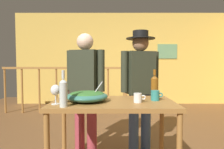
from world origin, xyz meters
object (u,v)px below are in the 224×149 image
Objects in this scene: wine_bottle_clear at (62,92)px; mug_teal at (154,95)px; stair_railing at (82,84)px; person_standing_left at (85,84)px; wine_bottle_amber at (154,86)px; person_standing_right at (139,81)px; flat_screen_tv at (81,77)px; mug_white at (137,98)px; framed_picture at (166,51)px; wine_glass at (55,91)px; tv_console at (81,96)px; salad_bowl at (86,96)px; serving_table at (112,110)px.

wine_bottle_clear is 0.92m from mug_teal.
stair_railing is 1.89× the size of person_standing_left.
person_standing_right reaches higher than wine_bottle_amber.
person_standing_right is (1.21, -2.80, 0.12)m from flat_screen_tv.
person_standing_right reaches higher than flat_screen_tv.
mug_teal is (-0.02, -0.13, -0.08)m from wine_bottle_amber.
wine_bottle_clear is 2.81× the size of mug_white.
mug_white is (-1.35, -3.79, -0.70)m from framed_picture.
framed_picture is 4.92× the size of mug_white.
person_standing_left is (0.17, 0.75, -0.01)m from wine_glass.
framed_picture reaches higher than person_standing_right.
tv_console is at bearing 101.19° from stair_railing.
framed_picture is at bearing 63.12° from wine_bottle_clear.
person_standing_left is at bearing 76.94° from wine_glass.
person_standing_left is (-0.10, 0.61, 0.06)m from salad_bowl.
salad_bowl is 0.50m from mug_white.
serving_table is at bearing -159.65° from wine_bottle_amber.
tv_console is (-2.44, -0.29, -1.27)m from framed_picture.
stair_railing is at bearing -82.08° from person_standing_right.
stair_railing is at bearing 95.09° from wine_bottle_clear.
serving_table is (-1.59, -3.72, -0.83)m from framed_picture.
salad_bowl is (0.59, -3.41, 0.03)m from flat_screen_tv.
stair_railing is 2.70m from salad_bowl.
mug_teal is (1.28, -3.36, 0.03)m from flat_screen_tv.
framed_picture is 4.51m from wine_bottle_clear.
serving_table is 0.60m from wine_glass.
mug_white reaches higher than tv_console.
flat_screen_tv is at bearing -90.00° from tv_console.
wine_bottle_clear is 0.71m from mug_white.
wine_bottle_clear is at bearing -84.91° from stair_railing.
wine_bottle_clear reaches higher than flat_screen_tv.
framed_picture reaches higher than mug_white.
person_standing_right is (-0.09, 0.44, 0.02)m from wine_bottle_amber.
flat_screen_tv is 3.64m from mug_white.
salad_bowl is at bearing -80.31° from tv_console.
person_standing_right reaches higher than salad_bowl.
wine_bottle_clear reaches higher than wine_glass.
wine_bottle_amber reaches higher than serving_table.
framed_picture reaches higher than salad_bowl.
mug_white is (1.09, -3.50, 0.57)m from tv_console.
framed_picture is 0.62× the size of tv_console.
wine_bottle_clear is (-2.02, -3.99, -0.61)m from framed_picture.
stair_railing is at bearing 113.36° from mug_teal.
wine_glass reaches higher than mug_white.
mug_white is at bearing -72.73° from tv_console.
tv_console is 3.15m from person_standing_right.
wine_glass is 0.78m from mug_white.
salad_bowl is (-0.26, -0.01, 0.15)m from serving_table.
tv_console is 0.55m from flat_screen_tv.
person_standing_left is at bearing 144.64° from mug_teal.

